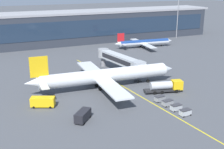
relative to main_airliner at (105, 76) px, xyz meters
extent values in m
plane|color=#47494F|center=(2.47, -7.33, -3.75)|extent=(700.00, 700.00, 0.00)
cube|color=yellow|center=(5.75, -5.33, -3.75)|extent=(5.70, 79.84, 0.01)
cube|color=#2D333D|center=(-4.87, 69.83, 3.58)|extent=(188.43, 19.09, 14.66)
cube|color=#1E2D42|center=(-4.87, 60.22, 4.31)|extent=(182.78, 0.16, 8.21)
cube|color=#99999E|center=(-4.87, 69.83, 11.41)|extent=(192.20, 19.47, 1.00)
cylinder|color=silver|center=(0.30, -0.02, -0.14)|extent=(38.30, 6.40, 3.69)
cylinder|color=silver|center=(0.30, -0.02, 0.20)|extent=(37.53, 6.20, 3.54)
cone|color=silver|center=(20.60, -1.47, -0.14)|extent=(3.93, 3.76, 3.51)
cone|color=silver|center=(-20.19, 1.44, 0.23)|extent=(4.64, 3.44, 3.14)
cube|color=gold|center=(-18.22, 1.30, 4.48)|extent=(4.81, 0.70, 5.53)
cube|color=silver|center=(-17.46, 4.95, 0.42)|extent=(2.42, 6.03, 0.24)
cube|color=silver|center=(-17.99, -2.41, 0.42)|extent=(2.42, 6.03, 0.24)
cube|color=silver|center=(-0.50, 9.91, -0.41)|extent=(5.93, 16.32, 0.40)
cube|color=silver|center=(-1.90, -9.74, -0.41)|extent=(5.93, 16.32, 0.40)
cylinder|color=#939399|center=(0.30, 6.97, -1.73)|extent=(2.98, 2.23, 2.03)
cylinder|color=#939399|center=(-0.70, -6.94, -1.73)|extent=(2.98, 2.23, 2.03)
cylinder|color=black|center=(13.99, -1.00, -3.25)|extent=(1.03, 0.47, 1.00)
cylinder|color=slate|center=(13.99, -1.00, -2.37)|extent=(0.20, 0.20, 1.77)
cylinder|color=black|center=(-1.87, 1.80, -3.25)|extent=(1.03, 0.47, 1.00)
cylinder|color=slate|center=(-1.87, 1.80, -2.37)|extent=(0.20, 0.20, 1.77)
cylinder|color=black|center=(-2.10, -1.51, -3.25)|extent=(1.03, 0.47, 1.00)
cylinder|color=slate|center=(-2.10, -1.51, -2.37)|extent=(0.20, 0.20, 1.77)
cube|color=#B2B7BC|center=(10.35, 11.47, 1.16)|extent=(5.68, 21.12, 2.80)
cube|color=#232328|center=(10.40, 11.47, 1.16)|extent=(5.37, 17.82, 1.54)
cube|color=#9EA3A8|center=(11.71, 1.10, 1.16)|extent=(3.98, 3.64, 2.94)
cylinder|color=#4C4C51|center=(11.71, 1.10, -1.99)|extent=(0.70, 0.70, 3.52)
cube|color=#262628|center=(11.71, 1.10, -3.60)|extent=(2.02, 2.02, 0.30)
cylinder|color=gray|center=(9.00, 21.83, 1.16)|extent=(3.90, 3.90, 3.08)
cylinder|color=gray|center=(9.00, 21.83, -1.99)|extent=(1.80, 1.80, 3.52)
cube|color=#232326|center=(12.93, -10.07, -3.00)|extent=(10.31, 4.84, 0.50)
cube|color=yellow|center=(17.19, -11.13, -1.75)|extent=(3.32, 3.10, 2.50)
cube|color=black|center=(18.42, -11.44, -1.25)|extent=(0.71, 2.27, 1.12)
cylinder|color=#B7BABF|center=(12.65, -10.00, -1.65)|extent=(6.35, 3.59, 2.20)
cylinder|color=black|center=(16.94, -9.85, -3.25)|extent=(1.05, 0.58, 1.00)
cylinder|color=black|center=(16.36, -12.15, -3.25)|extent=(1.05, 0.58, 1.00)
cylinder|color=black|center=(12.92, -8.85, -3.25)|extent=(1.05, 0.58, 1.00)
cylinder|color=black|center=(12.35, -11.15, -3.25)|extent=(1.05, 0.58, 1.00)
cylinder|color=black|center=(10.88, -8.34, -3.25)|extent=(1.05, 0.58, 1.00)
cylinder|color=black|center=(10.31, -10.64, -3.25)|extent=(1.05, 0.58, 1.00)
cube|color=yellow|center=(-19.27, -6.08, -2.35)|extent=(6.23, 4.56, 2.20)
cube|color=black|center=(-20.58, -5.46, -1.97)|extent=(2.72, 2.74, 0.66)
cylinder|color=black|center=(-21.55, -6.15, -3.45)|extent=(0.65, 0.48, 0.60)
cylinder|color=black|center=(-20.66, -4.28, -3.45)|extent=(0.65, 0.48, 0.60)
cylinder|color=black|center=(-17.88, -7.89, -3.45)|extent=(0.65, 0.48, 0.60)
cylinder|color=black|center=(-16.99, -6.01, -3.45)|extent=(0.65, 0.48, 0.60)
cube|color=black|center=(-12.93, -17.54, -2.45)|extent=(4.94, 5.09, 2.00)
cube|color=black|center=(-12.08, -16.62, -2.10)|extent=(2.58, 2.57, 0.60)
cylinder|color=black|center=(-12.43, -15.61, -3.45)|extent=(0.59, 0.61, 0.60)
cylinder|color=black|center=(-11.05, -16.90, -3.45)|extent=(0.59, 0.61, 0.60)
cylinder|color=black|center=(-14.81, -18.17, -3.45)|extent=(0.59, 0.61, 0.60)
cylinder|color=black|center=(-13.43, -19.46, -3.45)|extent=(0.59, 0.61, 0.60)
cube|color=#B2B7BC|center=(9.41, -24.84, -3.02)|extent=(2.69, 1.67, 1.10)
cube|color=#333338|center=(9.41, -24.84, -2.32)|extent=(2.75, 1.70, 0.10)
cylinder|color=black|center=(8.42, -25.65, -3.57)|extent=(0.37, 0.14, 0.36)
cylinder|color=black|center=(8.32, -24.16, -3.57)|extent=(0.37, 0.14, 0.36)
cylinder|color=black|center=(10.50, -25.52, -3.57)|extent=(0.37, 0.14, 0.36)
cylinder|color=black|center=(10.40, -24.02, -3.57)|extent=(0.37, 0.14, 0.36)
cube|color=#B2B7BC|center=(9.20, -21.65, -3.02)|extent=(2.69, 1.67, 1.10)
cube|color=#333338|center=(9.20, -21.65, -2.32)|extent=(2.75, 1.70, 0.10)
cylinder|color=black|center=(8.21, -22.46, -3.57)|extent=(0.37, 0.14, 0.36)
cylinder|color=black|center=(8.11, -20.97, -3.57)|extent=(0.37, 0.14, 0.36)
cylinder|color=black|center=(10.29, -22.33, -3.57)|extent=(0.37, 0.14, 0.36)
cylinder|color=black|center=(10.19, -20.83, -3.57)|extent=(0.37, 0.14, 0.36)
cube|color=gray|center=(8.99, -18.45, -3.02)|extent=(2.69, 1.67, 1.10)
cube|color=#333338|center=(8.99, -18.45, -2.32)|extent=(2.75, 1.70, 0.10)
cylinder|color=black|center=(8.00, -19.27, -3.57)|extent=(0.37, 0.14, 0.36)
cylinder|color=black|center=(7.90, -17.77, -3.57)|extent=(0.37, 0.14, 0.36)
cylinder|color=black|center=(10.08, -19.13, -3.57)|extent=(0.37, 0.14, 0.36)
cylinder|color=black|center=(9.98, -17.64, -3.57)|extent=(0.37, 0.14, 0.36)
cube|color=gray|center=(8.78, -15.26, -3.02)|extent=(2.69, 1.67, 1.10)
cube|color=#333338|center=(8.78, -15.26, -2.32)|extent=(2.75, 1.70, 0.10)
cylinder|color=black|center=(7.79, -16.08, -3.57)|extent=(0.37, 0.14, 0.36)
cylinder|color=black|center=(7.69, -14.58, -3.57)|extent=(0.37, 0.14, 0.36)
cylinder|color=black|center=(9.87, -15.94, -3.57)|extent=(0.37, 0.14, 0.36)
cylinder|color=black|center=(9.77, -14.44, -3.57)|extent=(0.37, 0.14, 0.36)
cylinder|color=silver|center=(39.34, 43.47, -1.40)|extent=(24.97, 5.09, 2.52)
cylinder|color=navy|center=(39.34, 43.47, -1.18)|extent=(24.47, 4.93, 2.42)
cone|color=silver|center=(52.57, 42.09, -1.40)|extent=(2.75, 2.64, 2.39)
cone|color=silver|center=(25.98, 44.87, -1.15)|extent=(3.23, 2.44, 2.14)
cube|color=red|center=(27.48, 44.71, 1.74)|extent=(3.28, 0.58, 3.78)
cube|color=silver|center=(28.24, 47.16, -1.03)|extent=(1.73, 4.14, 0.16)
cube|color=silver|center=(27.71, 42.15, -1.03)|extent=(1.73, 4.14, 0.16)
cube|color=silver|center=(39.02, 50.01, -1.59)|extent=(4.24, 10.71, 0.26)
cube|color=silver|center=(37.68, 37.13, -1.59)|extent=(4.24, 10.71, 0.26)
cylinder|color=#939399|center=(39.49, 48.08, -2.48)|extent=(2.07, 1.58, 1.38)
cylinder|color=#939399|center=(38.53, 38.93, -2.48)|extent=(2.07, 1.58, 1.38)
cylinder|color=black|center=(48.23, 42.54, -3.42)|extent=(0.68, 0.33, 0.66)
cylinder|color=slate|center=(48.23, 42.54, -2.88)|extent=(0.13, 0.13, 1.09)
cylinder|color=black|center=(37.97, 44.75, -3.42)|extent=(0.68, 0.33, 0.66)
cylinder|color=slate|center=(37.97, 44.75, -2.88)|extent=(0.13, 0.13, 1.09)
cylinder|color=black|center=(37.74, 42.50, -3.42)|extent=(0.68, 0.33, 0.66)
cylinder|color=slate|center=(37.74, 42.50, -2.88)|extent=(0.13, 0.13, 1.09)
cylinder|color=gray|center=(68.42, 57.83, 8.23)|extent=(0.44, 0.44, 23.96)
camera|label=1|loc=(-32.12, -74.23, 25.59)|focal=47.38mm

